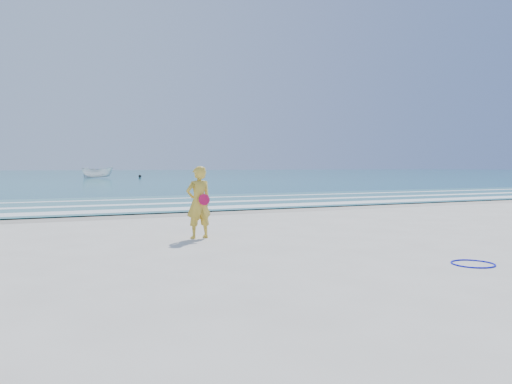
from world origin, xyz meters
name	(u,v)px	position (x,y,z in m)	size (l,w,h in m)	color
ground	(342,249)	(0.00, 0.00, 0.00)	(400.00, 400.00, 0.00)	silver
wet_sand	(206,212)	(0.00, 9.00, 0.00)	(400.00, 2.40, 0.00)	#B2A893
ocean	(63,174)	(0.00, 105.00, 0.02)	(400.00, 190.00, 0.04)	#19727F
shallow	(172,202)	(0.00, 14.00, 0.04)	(400.00, 10.00, 0.01)	#59B7AD
foam_near	(195,208)	(0.00, 10.30, 0.05)	(400.00, 1.40, 0.01)	white
foam_mid	(176,203)	(0.00, 13.20, 0.05)	(400.00, 0.90, 0.01)	white
foam_far	(159,199)	(0.00, 16.50, 0.05)	(400.00, 0.60, 0.01)	white
hoop	(473,264)	(1.16, -2.32, 0.01)	(0.74, 0.74, 0.03)	#0C10DF
boat	(97,172)	(2.18, 62.21, 0.85)	(1.57, 4.17, 1.61)	white
buoy	(140,176)	(8.19, 63.60, 0.25)	(0.43, 0.43, 0.43)	black
woman	(199,202)	(-2.26, 2.69, 0.86)	(0.67, 0.49, 1.72)	gold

